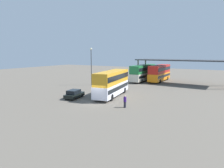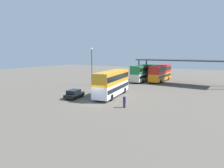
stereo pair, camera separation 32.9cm
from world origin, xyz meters
TOP-DOWN VIEW (x-y plane):
  - ground_plane at (0.00, 0.00)m, footprint 140.00×140.00m
  - double_decker_main at (-0.47, 4.87)m, footprint 3.97×10.27m
  - parked_hatchback at (-4.77, 0.44)m, footprint 2.22×3.91m
  - double_decker_near_canopy at (-2.51, 24.27)m, footprint 2.70×11.58m
  - double_decker_mid_row at (1.35, 25.70)m, footprint 2.75×10.55m
  - depot_canopy at (6.49, 24.31)m, footprint 20.72×6.90m
  - lamppost_tall at (-10.00, 12.32)m, footprint 0.44×0.44m
  - pedestrian_waiting at (4.47, -0.36)m, footprint 0.38×0.38m

SIDE VIEW (x-z plane):
  - ground_plane at x=0.00m, z-range 0.00..0.00m
  - parked_hatchback at x=-4.77m, z-range 0.00..1.35m
  - pedestrian_waiting at x=4.47m, z-range -0.01..1.62m
  - double_decker_mid_row at x=1.35m, z-range 0.20..4.26m
  - double_decker_near_canopy at x=-2.51m, z-range 0.20..4.27m
  - double_decker_main at x=-0.47m, z-range 0.20..4.31m
  - lamppost_tall at x=-10.00m, z-range 1.03..9.17m
  - depot_canopy at x=6.49m, z-range 2.41..7.95m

